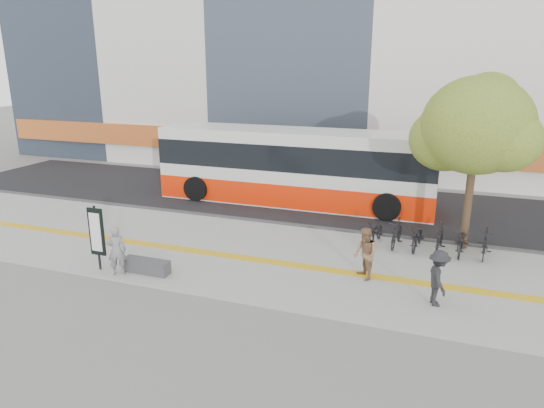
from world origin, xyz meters
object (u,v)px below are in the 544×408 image
(signboard, at_px, (97,233))
(street_tree, at_px, (476,127))
(bus, at_px, (294,169))
(seated_woman, at_px, (117,250))
(pedestrian_dark, at_px, (438,278))
(pedestrian_tan, at_px, (365,254))
(bench, at_px, (146,266))

(signboard, relative_size, street_tree, 0.35)
(bus, height_order, seated_woman, bus)
(seated_woman, relative_size, pedestrian_dark, 1.00)
(bus, distance_m, pedestrian_tan, 9.14)
(bus, xyz_separation_m, pedestrian_dark, (6.96, -8.79, -0.83))
(signboard, distance_m, street_tree, 13.40)
(pedestrian_dark, bearing_deg, pedestrian_tan, 48.26)
(bus, height_order, pedestrian_dark, bus)
(bench, xyz_separation_m, street_tree, (9.78, 6.02, 4.21))
(bus, bearing_deg, street_tree, -25.40)
(signboard, xyz_separation_m, street_tree, (11.38, 6.33, 3.15))
(pedestrian_tan, height_order, pedestrian_dark, pedestrian_tan)
(street_tree, distance_m, pedestrian_tan, 6.22)
(pedestrian_tan, xyz_separation_m, pedestrian_dark, (2.21, -1.03, -0.03))
(street_tree, xyz_separation_m, bus, (-7.75, 3.68, -2.78))
(bench, height_order, pedestrian_tan, pedestrian_tan)
(street_tree, bearing_deg, bench, -148.38)
(bench, height_order, seated_woman, seated_woman)
(pedestrian_dark, bearing_deg, bus, 21.49)
(bench, relative_size, seated_woman, 0.98)
(pedestrian_tan, bearing_deg, seated_woman, -106.27)
(seated_woman, bearing_deg, pedestrian_dark, 158.65)
(signboard, relative_size, pedestrian_tan, 1.31)
(bench, distance_m, seated_woman, 1.07)
(signboard, height_order, seated_woman, signboard)
(street_tree, bearing_deg, pedestrian_tan, -126.29)
(bench, relative_size, pedestrian_dark, 0.98)
(bench, height_order, bus, bus)
(bench, height_order, street_tree, street_tree)
(bus, relative_size, seated_woman, 8.20)
(bench, bearing_deg, signboard, -169.19)
(street_tree, xyz_separation_m, pedestrian_dark, (-0.79, -5.12, -3.62))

